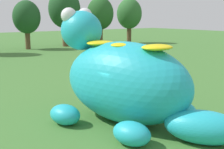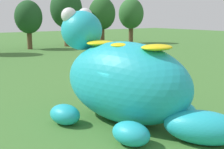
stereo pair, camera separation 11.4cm
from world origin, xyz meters
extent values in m
plane|color=#427533|center=(0.00, 0.00, 0.00)|extent=(160.00, 160.00, 0.00)
ellipsoid|color=#23B2C6|center=(0.31, -0.53, 1.84)|extent=(4.67, 7.12, 3.68)
ellipsoid|color=#23B2C6|center=(-0.32, 2.18, 4.08)|extent=(2.38, 2.52, 1.94)
sphere|color=white|center=(-0.90, 2.34, 4.81)|extent=(0.78, 0.78, 0.78)
sphere|color=white|center=(0.14, 2.58, 4.81)|extent=(0.78, 0.78, 0.78)
ellipsoid|color=yellow|center=(-0.02, 0.90, 3.54)|extent=(1.70, 1.48, 0.25)
ellipsoid|color=yellow|center=(0.31, -0.53, 3.54)|extent=(1.70, 1.48, 0.25)
ellipsoid|color=yellow|center=(0.68, -2.13, 3.54)|extent=(1.70, 1.48, 0.25)
ellipsoid|color=#23B2C6|center=(-2.09, 0.76, 0.45)|extent=(1.45, 1.79, 0.90)
ellipsoid|color=#23B2C6|center=(1.90, 1.68, 0.45)|extent=(1.45, 1.79, 0.90)
ellipsoid|color=#23B2C6|center=(-1.12, -2.71, 0.45)|extent=(1.45, 1.79, 0.90)
ellipsoid|color=#23B2C6|center=(2.55, -1.86, 0.45)|extent=(1.45, 1.79, 0.90)
ellipsoid|color=#23B2C6|center=(1.16, -4.20, 0.64)|extent=(2.84, 3.27, 1.29)
cylinder|color=brown|center=(8.24, 31.95, 1.24)|extent=(0.71, 0.71, 2.48)
ellipsoid|color=#1E4C23|center=(8.24, 31.95, 4.65)|extent=(3.96, 3.96, 4.75)
cylinder|color=brown|center=(14.70, 32.61, 1.57)|extent=(0.90, 0.90, 3.14)
ellipsoid|color=#1E4C23|center=(14.70, 32.61, 5.90)|extent=(5.02, 5.02, 6.02)
cylinder|color=brown|center=(20.57, 31.24, 1.38)|extent=(0.79, 0.79, 2.77)
ellipsoid|color=#235623|center=(20.57, 31.24, 5.20)|extent=(4.42, 4.42, 5.31)
cylinder|color=brown|center=(26.75, 31.15, 1.38)|extent=(0.79, 0.79, 2.77)
ellipsoid|color=#2D662D|center=(26.75, 31.15, 5.21)|extent=(4.43, 4.43, 5.32)
camera|label=1|loc=(-8.05, -10.87, 4.78)|focal=48.36mm
camera|label=2|loc=(-7.96, -10.93, 4.78)|focal=48.36mm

